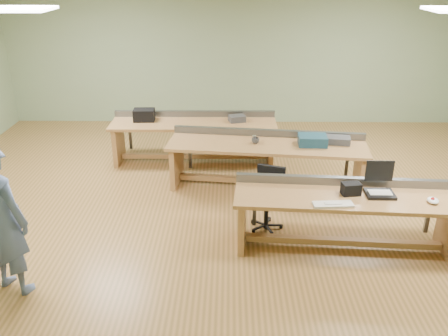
{
  "coord_description": "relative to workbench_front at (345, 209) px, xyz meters",
  "views": [
    {
      "loc": [
        -0.09,
        -6.49,
        3.41
      ],
      "look_at": [
        -0.16,
        -0.6,
        0.84
      ],
      "focal_mm": 38.0,
      "sensor_mm": 36.0,
      "label": 1
    }
  ],
  "objects": [
    {
      "name": "workbench_back",
      "position": [
        -2.11,
        2.9,
        0.0
      ],
      "size": [
        2.98,
        0.81,
        0.86
      ],
      "rotation": [
        0.0,
        0.0,
        0.01
      ],
      "color": "#AB7948",
      "rests_on": "floor"
    },
    {
      "name": "storage_box_back",
      "position": [
        -3.01,
        2.95,
        0.3
      ],
      "size": [
        0.38,
        0.28,
        0.21
      ],
      "primitive_type": "cube",
      "rotation": [
        0.0,
        0.0,
        0.04
      ],
      "color": "black",
      "rests_on": "workbench_back"
    },
    {
      "name": "laptop_screen",
      "position": [
        0.41,
        0.13,
        0.47
      ],
      "size": [
        0.35,
        0.02,
        0.27
      ],
      "primitive_type": "cube",
      "rotation": [
        0.0,
        0.0,
        -0.01
      ],
      "color": "black",
      "rests_on": "laptop_base"
    },
    {
      "name": "workbench_front",
      "position": [
        0.0,
        0.0,
        0.0
      ],
      "size": [
        2.82,
        0.94,
        0.86
      ],
      "rotation": [
        0.0,
        0.0,
        -0.07
      ],
      "color": "#AB7948",
      "rests_on": "floor"
    },
    {
      "name": "drinks_can",
      "position": [
        -1.06,
        1.85,
        0.25
      ],
      "size": [
        0.08,
        0.08,
        0.12
      ],
      "primitive_type": "cylinder",
      "rotation": [
        0.0,
        0.0,
        -0.41
      ],
      "color": "silver",
      "rests_on": "workbench_mid"
    },
    {
      "name": "floor",
      "position": [
        -1.37,
        1.22,
        -0.55
      ],
      "size": [
        10.0,
        10.0,
        0.0
      ],
      "primitive_type": "plane",
      "color": "#A1703D",
      "rests_on": "ground"
    },
    {
      "name": "parts_bin_grey",
      "position": [
        0.26,
        1.83,
        0.25
      ],
      "size": [
        0.43,
        0.32,
        0.11
      ],
      "primitive_type": "cube",
      "rotation": [
        0.0,
        0.0,
        -0.18
      ],
      "color": "#343437",
      "rests_on": "workbench_mid"
    },
    {
      "name": "workbench_mid",
      "position": [
        -0.86,
        1.82,
        0.01
      ],
      "size": [
        3.23,
        1.19,
        0.86
      ],
      "rotation": [
        0.0,
        0.0,
        -0.11
      ],
      "color": "#AB7948",
      "rests_on": "floor"
    },
    {
      "name": "laptop_base",
      "position": [
        0.41,
        -0.01,
        0.21
      ],
      "size": [
        0.35,
        0.29,
        0.04
      ],
      "primitive_type": "cube",
      "rotation": [
        0.0,
        0.0,
        -0.01
      ],
      "color": "black",
      "rests_on": "workbench_front"
    },
    {
      "name": "tray_back",
      "position": [
        -1.32,
        2.92,
        0.25
      ],
      "size": [
        0.33,
        0.28,
        0.11
      ],
      "primitive_type": "cube",
      "rotation": [
        0.0,
        0.0,
        0.3
      ],
      "color": "#343437",
      "rests_on": "workbench_back"
    },
    {
      "name": "camera_bag",
      "position": [
        0.05,
        0.02,
        0.27
      ],
      "size": [
        0.25,
        0.18,
        0.15
      ],
      "primitive_type": "cube",
      "rotation": [
        0.0,
        0.0,
        0.16
      ],
      "color": "black",
      "rests_on": "workbench_front"
    },
    {
      "name": "task_chair",
      "position": [
        -0.93,
        0.49,
        -0.24
      ],
      "size": [
        0.59,
        0.59,
        0.87
      ],
      "rotation": [
        0.0,
        0.0,
        -0.33
      ],
      "color": "black",
      "rests_on": "floor"
    },
    {
      "name": "keyboard",
      "position": [
        -0.22,
        -0.28,
        0.21
      ],
      "size": [
        0.48,
        0.19,
        0.03
      ],
      "primitive_type": "cube",
      "rotation": [
        0.0,
        0.0,
        0.07
      ],
      "color": "beige",
      "rests_on": "workbench_front"
    },
    {
      "name": "mug",
      "position": [
        -1.05,
        1.8,
        0.24
      ],
      "size": [
        0.16,
        0.16,
        0.09
      ],
      "primitive_type": "imported",
      "rotation": [
        0.0,
        0.0,
        0.41
      ],
      "color": "#343437",
      "rests_on": "workbench_mid"
    },
    {
      "name": "wall_front",
      "position": [
        -1.37,
        -2.78,
        0.95
      ],
      "size": [
        10.0,
        0.04,
        3.0
      ],
      "primitive_type": "cube",
      "color": "gray",
      "rests_on": "floor"
    },
    {
      "name": "wall_back",
      "position": [
        -1.37,
        5.22,
        0.95
      ],
      "size": [
        10.0,
        0.04,
        3.0
      ],
      "primitive_type": "cube",
      "color": "gray",
      "rests_on": "floor"
    },
    {
      "name": "person",
      "position": [
        -3.88,
        -0.89,
        0.31
      ],
      "size": [
        0.75,
        0.63,
        1.74
      ],
      "primitive_type": "imported",
      "rotation": [
        0.0,
        0.0,
        2.74
      ],
      "color": "slate",
      "rests_on": "floor"
    },
    {
      "name": "trackball_mouse",
      "position": [
        0.98,
        -0.2,
        0.23
      ],
      "size": [
        0.14,
        0.16,
        0.07
      ],
      "primitive_type": "ellipsoid",
      "rotation": [
        0.0,
        0.0,
        -0.02
      ],
      "color": "white",
      "rests_on": "workbench_front"
    },
    {
      "name": "parts_bin_teal",
      "position": [
        -0.15,
        1.75,
        0.27
      ],
      "size": [
        0.45,
        0.35,
        0.15
      ],
      "primitive_type": "cube",
      "rotation": [
        0.0,
        0.0,
        -0.04
      ],
      "color": "#163849",
      "rests_on": "workbench_mid"
    }
  ]
}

